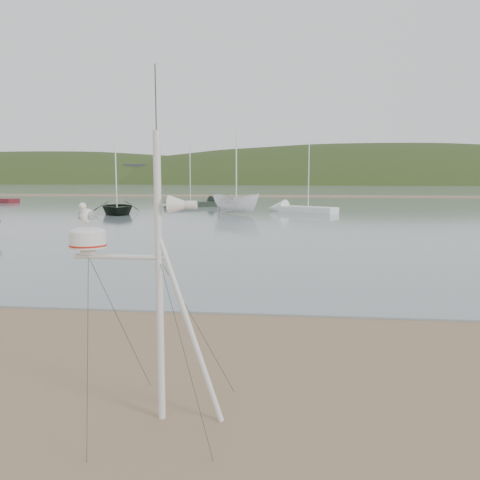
# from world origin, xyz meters

# --- Properties ---
(ground) EXTENTS (560.00, 560.00, 0.00)m
(ground) POSITION_xyz_m (0.00, 0.00, 0.00)
(ground) COLOR #7E6349
(ground) RESTS_ON ground
(water) EXTENTS (560.00, 256.00, 0.04)m
(water) POSITION_xyz_m (0.00, 132.00, 0.02)
(water) COLOR slate
(water) RESTS_ON ground
(sandbar) EXTENTS (560.00, 7.00, 0.07)m
(sandbar) POSITION_xyz_m (0.00, 70.00, 0.07)
(sandbar) COLOR #7E6349
(sandbar) RESTS_ON water
(hill_ridge) EXTENTS (620.00, 180.00, 80.00)m
(hill_ridge) POSITION_xyz_m (18.52, 235.00, -19.70)
(hill_ridge) COLOR #233314
(hill_ridge) RESTS_ON ground
(far_cottages) EXTENTS (294.40, 6.30, 8.00)m
(far_cottages) POSITION_xyz_m (3.00, 196.00, 4.00)
(far_cottages) COLOR white
(far_cottages) RESTS_ON ground
(mast_rig) EXTENTS (1.90, 2.03, 4.29)m
(mast_rig) POSITION_xyz_m (1.91, -0.88, 1.04)
(mast_rig) COLOR silver
(mast_rig) RESTS_ON ground
(boat_dark) EXTENTS (3.80, 2.40, 5.15)m
(boat_dark) POSITION_xyz_m (-10.58, 32.06, 2.61)
(boat_dark) COLOR black
(boat_dark) RESTS_ON water
(boat_white) EXTENTS (2.29, 2.28, 4.38)m
(boat_white) POSITION_xyz_m (-1.17, 32.95, 2.23)
(boat_white) COLOR white
(boat_white) RESTS_ON water
(sailboat_dark_mid) EXTENTS (6.00, 5.57, 6.57)m
(sailboat_dark_mid) POSITION_xyz_m (-5.51, 43.12, 0.30)
(sailboat_dark_mid) COLOR black
(sailboat_dark_mid) RESTS_ON ground
(sailboat_white_near) EXTENTS (6.24, 4.64, 6.35)m
(sailboat_white_near) POSITION_xyz_m (3.12, 36.11, 0.30)
(sailboat_white_near) COLOR white
(sailboat_white_near) RESTS_ON ground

